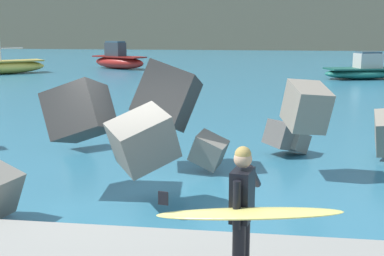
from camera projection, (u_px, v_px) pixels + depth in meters
The scene contains 6 objects.
ground_plane at pixel (130, 202), 9.91m from camera, with size 400.00×400.00×0.00m, color #2D6B84.
breakwater_jetty at pixel (107, 116), 11.21m from camera, with size 32.13×6.73×3.03m.
surfer_with_board at pixel (243, 212), 5.76m from camera, with size 2.12×1.34×1.78m.
boat_near_left at pixel (363, 71), 33.75m from camera, with size 5.47×3.40×1.81m.
boat_near_centre at pixel (119, 60), 42.17m from camera, with size 5.45×4.05×2.28m.
boat_mid_left at pixel (7, 66), 37.66m from camera, with size 5.34×5.18×5.56m.
Camera 1 is at (2.53, -9.18, 3.32)m, focal length 47.56 mm.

